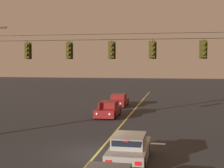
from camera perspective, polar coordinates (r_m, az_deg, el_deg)
The scene contains 12 objects.
ground_plane at distance 18.40m, azimuth -2.63°, elevation -11.87°, with size 180.00×180.00×0.00m, color #28282B.
lane_centre_stripe at distance 27.50m, azimuth 1.92°, elevation -6.66°, with size 0.14×60.00×0.01m, color #D1C64C.
stop_bar_paint at distance 20.86m, azimuth 4.40°, elevation -10.00°, with size 3.40×0.36×0.01m, color silver.
signal_span_assembly at distance 21.17m, azimuth -0.50°, elevation 1.27°, with size 17.63×0.32×7.78m.
traffic_light_leftmost at distance 22.86m, azimuth -14.31°, elevation 5.56°, with size 0.48×0.41×1.22m.
traffic_light_left_inner at distance 21.81m, azimuth -7.43°, elevation 5.74°, with size 0.48×0.41×1.22m.
traffic_light_centre at distance 21.12m, azimuth -0.10°, elevation 5.84°, with size 0.48×0.41×1.22m.
traffic_light_right_inner at distance 20.79m, azimuth 6.94°, elevation 5.85°, with size 0.48×0.41×1.22m.
traffic_light_rightmost at distance 20.82m, azimuth 15.39°, elevation 5.74°, with size 0.48×0.41×1.22m.
car_waiting_near_lane at distance 16.78m, azimuth 3.01°, elevation -11.11°, with size 1.80×4.33×1.39m.
car_oncoming_lead at distance 30.51m, azimuth -0.63°, elevation -4.41°, with size 1.80×4.42×1.39m.
car_oncoming_trailing at distance 37.82m, azimuth 1.17°, elevation -2.85°, with size 1.80×4.42×1.39m.
Camera 1 is at (4.06, -17.26, 4.91)m, focal length 53.40 mm.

